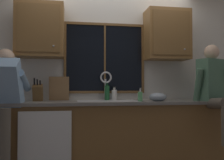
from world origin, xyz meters
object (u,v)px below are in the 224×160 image
Objects in this scene: person_standing at (0,100)px; cutting_board at (59,89)px; knife_block at (38,93)px; person_sitting_on_counter at (216,87)px; mixing_bowl at (158,97)px; soap_dispenser at (140,96)px; bottle_green_glass at (107,92)px; bottle_tall_clear at (114,95)px.

cutting_board is at bearing 40.79° from person_standing.
knife_block is at bearing -154.26° from cutting_board.
person_sitting_on_counter is 3.80× the size of cutting_board.
cutting_board is (0.27, 0.13, 0.05)m from knife_block.
cutting_board reaches higher than mixing_bowl.
bottle_green_glass is at bearing 138.90° from soap_dispenser.
bottle_tall_clear reaches higher than soap_dispenser.
bottle_green_glass is 0.11m from bottle_tall_clear.
person_sitting_on_counter is at bearing -18.33° from bottle_green_glass.
knife_block is at bearing 172.84° from mixing_bowl.
mixing_bowl is (1.30, -0.33, -0.11)m from cutting_board.
person_standing is 5.86× the size of bottle_green_glass.
mixing_bowl is at bearing -7.16° from knife_block.
mixing_bowl is 0.25m from soap_dispenser.
mixing_bowl is at bearing 167.85° from person_sitting_on_counter.
mixing_bowl is 0.61m from bottle_tall_clear.
person_standing is 9.03× the size of soap_dispenser.
person_standing is 1.25× the size of person_sitting_on_counter.
bottle_tall_clear is at bearing 131.73° from soap_dispenser.
knife_block is at bearing -175.29° from bottle_tall_clear.
knife_block is at bearing -173.78° from bottle_green_glass.
person_standing is 1.47m from bottle_tall_clear.
cutting_board is 1.43× the size of mixing_bowl.
bottle_tall_clear is at bearing -3.27° from cutting_board.
soap_dispenser is (1.67, 0.17, 0.02)m from person_standing.
knife_block is 1.39× the size of mixing_bowl.
person_standing is at bearing -139.21° from cutting_board.
soap_dispenser is 0.43m from bottle_tall_clear.
mixing_bowl is at bearing -27.66° from bottle_tall_clear.
bottle_tall_clear is at bearing -9.29° from bottle_green_glass.
bottle_green_glass is (-0.39, 0.34, 0.04)m from soap_dispenser.
soap_dispenser is (1.32, -0.24, -0.04)m from knife_block.
soap_dispenser is 0.90× the size of bottle_tall_clear.
knife_block reaches higher than bottle_tall_clear.
cutting_board is 1.72× the size of bottle_tall_clear.
bottle_green_glass reaches higher than soap_dispenser.
mixing_bowl is 0.71m from bottle_green_glass.
soap_dispenser is at bearing -10.18° from knife_block.
person_sitting_on_counter is at bearing -13.35° from cutting_board.
soap_dispenser is (1.05, -0.36, -0.10)m from cutting_board.
mixing_bowl is at bearing 9.01° from soap_dispenser.
person_sitting_on_counter is 6.55× the size of bottle_tall_clear.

